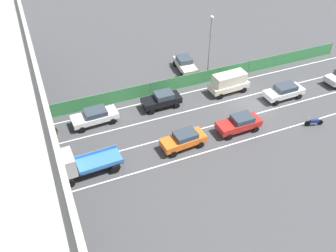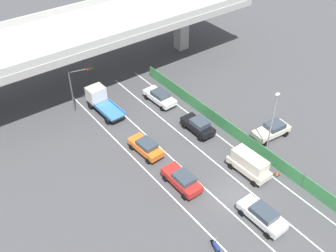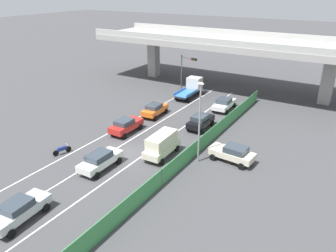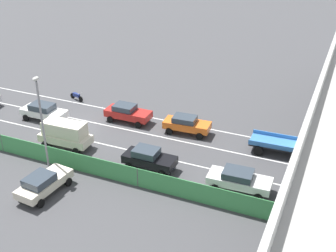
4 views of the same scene
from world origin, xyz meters
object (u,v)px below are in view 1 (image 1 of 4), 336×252
traffic_cone (233,77)px  street_lamp (210,43)px  car_taxi_orange (184,139)px  car_van_cream (229,82)px  car_sedan_white (95,116)px  flatbed_truck_blue (75,164)px  parked_sedan_cream (185,64)px  car_sedan_black (162,99)px  car_sedan_red (239,123)px  motorcycle (314,122)px  car_hatchback_white (284,91)px  traffic_light (56,160)px

traffic_cone → street_lamp: bearing=63.2°
car_taxi_orange → car_van_cream: (6.57, -8.66, 0.40)m
car_van_cream → car_taxi_orange: bearing=127.2°
street_lamp → traffic_cone: 5.45m
car_sedan_white → car_van_cream: size_ratio=1.02×
car_van_cream → flatbed_truck_blue: size_ratio=0.80×
car_sedan_white → parked_sedan_cream: 14.30m
car_sedan_black → car_sedan_red: car_sedan_black is taller
car_van_cream → street_lamp: (3.57, 0.86, 3.40)m
car_sedan_black → car_van_cream: bearing=-91.6°
motorcycle → car_hatchback_white: bearing=-1.9°
traffic_cone → car_hatchback_white: bearing=-151.3°
parked_sedan_cream → traffic_cone: 6.23m
car_taxi_orange → car_sedan_red: 6.09m
car_hatchback_white → traffic_light: bearing=100.7°
car_sedan_black → motorcycle: size_ratio=2.22×
car_van_cream → traffic_cone: size_ratio=8.10×
car_sedan_red → parked_sedan_cream: car_sedan_red is taller
car_sedan_red → motorcycle: (-2.27, -7.45, -0.47)m
car_sedan_black → car_taxi_orange: (-6.80, 0.54, -0.03)m
parked_sedan_cream → traffic_light: size_ratio=0.80×
car_sedan_white → car_sedan_red: car_sedan_red is taller
car_taxi_orange → traffic_light: (-1.66, 11.40, 3.06)m
car_sedan_white → car_taxi_orange: 9.59m
car_taxi_orange → motorcycle: car_taxi_orange is taller
car_taxi_orange → street_lamp: bearing=-37.6°
car_sedan_black → motorcycle: car_sedan_black is taller
car_sedan_black → traffic_light: 14.94m
parked_sedan_cream → street_lamp: bearing=-148.2°
car_sedan_black → parked_sedan_cream: car_sedan_black is taller
car_sedan_white → street_lamp: street_lamp is taller
car_sedan_red → traffic_light: bearing=95.7°
parked_sedan_cream → traffic_cone: (-4.21, -4.55, -0.65)m
car_taxi_orange → car_sedan_white: bearing=45.3°
car_sedan_black → car_taxi_orange: size_ratio=0.97×
flatbed_truck_blue → traffic_light: traffic_light is taller
traffic_light → street_lamp: street_lamp is taller
car_hatchback_white → motorcycle: (-5.26, 0.17, -0.46)m
car_sedan_black → car_sedan_white: 7.35m
traffic_light → street_lamp: (11.80, -19.20, 0.74)m
car_sedan_black → parked_sedan_cream: bearing=-42.1°
parked_sedan_cream → motorcycle: bearing=-153.7°
car_van_cream → parked_sedan_cream: 6.87m
traffic_light → car_sedan_red: bearing=-84.3°
car_hatchback_white → car_sedan_red: size_ratio=1.03×
motorcycle → parked_sedan_cream: bearing=26.3°
car_hatchback_white → motorcycle: size_ratio=2.41×
car_sedan_white → motorcycle: bearing=-113.7°
motorcycle → traffic_light: (0.53, 24.93, 3.51)m
traffic_cone → parked_sedan_cream: bearing=47.2°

